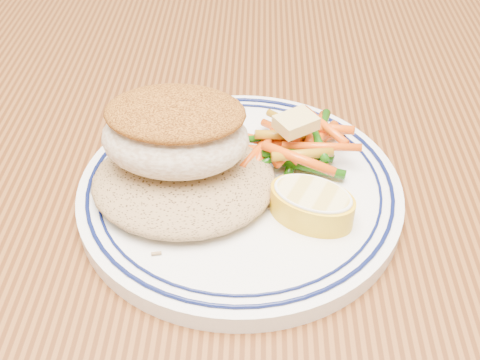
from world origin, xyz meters
The scene contains 7 objects.
dining_table centered at (0.00, 0.00, 0.65)m, with size 1.50×0.90×0.75m.
plate centered at (-0.01, -0.04, 0.76)m, with size 0.25×0.25×0.02m.
rice_pilaf centered at (-0.05, -0.05, 0.78)m, with size 0.14×0.12×0.03m, color olive.
fish_fillet centered at (-0.05, -0.04, 0.81)m, with size 0.11×0.08×0.05m.
vegetable_pile centered at (0.04, -0.01, 0.78)m, with size 0.11×0.09×0.03m.
butter_pat centered at (0.04, -0.01, 0.80)m, with size 0.03×0.02×0.01m, color #DEC16C.
lemon_wedge centered at (0.05, -0.08, 0.78)m, with size 0.08×0.08×0.02m.
Camera 1 is at (0.01, -0.39, 1.07)m, focal length 45.00 mm.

